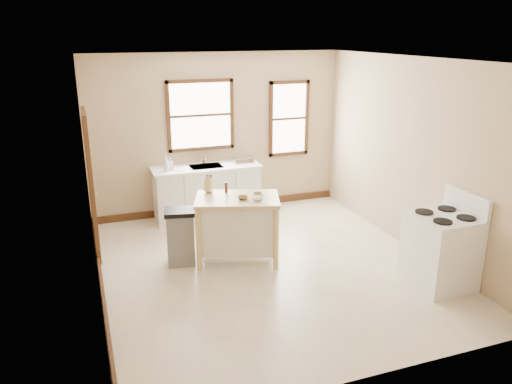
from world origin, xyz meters
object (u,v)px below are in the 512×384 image
at_px(kitchen_island, 238,229).
at_px(bowl_a, 243,198).
at_px(soap_bottle_b, 171,164).
at_px(dish_rack, 243,160).
at_px(pepper_grinder, 226,187).
at_px(bowl_b, 258,194).
at_px(gas_stove, 442,241).
at_px(bowl_c, 257,198).
at_px(trash_bin, 181,237).
at_px(soap_bottle_a, 166,164).
at_px(knife_block, 209,185).

distance_m(kitchen_island, bowl_a, 0.50).
bearing_deg(soap_bottle_b, kitchen_island, -62.71).
relative_size(dish_rack, pepper_grinder, 2.40).
relative_size(bowl_b, gas_stove, 0.12).
bearing_deg(pepper_grinder, kitchen_island, -73.73).
bearing_deg(bowl_c, dish_rack, 77.27).
bearing_deg(soap_bottle_b, gas_stove, -40.83).
xyz_separation_m(trash_bin, gas_stove, (3.00, -1.70, 0.21)).
distance_m(soap_bottle_b, gas_stove, 4.42).
height_order(soap_bottle_a, bowl_a, soap_bottle_a).
height_order(kitchen_island, trash_bin, kitchen_island).
bearing_deg(bowl_a, gas_stove, -33.99).
bearing_deg(bowl_a, knife_block, 127.45).
height_order(soap_bottle_b, bowl_b, soap_bottle_b).
relative_size(bowl_b, trash_bin, 0.18).
xyz_separation_m(soap_bottle_a, pepper_grinder, (0.59, -1.49, -0.03)).
xyz_separation_m(kitchen_island, knife_block, (-0.31, 0.37, 0.57)).
distance_m(soap_bottle_a, dish_rack, 1.36).
xyz_separation_m(dish_rack, bowl_c, (-0.47, -2.06, -0.00)).
distance_m(dish_rack, bowl_b, 1.92).
bearing_deg(dish_rack, soap_bottle_a, -167.22).
distance_m(bowl_b, gas_stove, 2.48).
height_order(dish_rack, kitchen_island, dish_rack).
xyz_separation_m(pepper_grinder, bowl_c, (0.30, -0.46, -0.05)).
distance_m(bowl_b, bowl_c, 0.20).
height_order(bowl_a, gas_stove, gas_stove).
distance_m(knife_block, trash_bin, 0.83).
bearing_deg(bowl_a, soap_bottle_a, 111.08).
xyz_separation_m(bowl_b, gas_stove, (1.91, -1.54, -0.35)).
bearing_deg(soap_bottle_b, trash_bin, -87.20).
distance_m(soap_bottle_b, dish_rack, 1.28).
xyz_separation_m(bowl_a, trash_bin, (-0.84, 0.25, -0.56)).
relative_size(soap_bottle_b, bowl_b, 1.36).
bearing_deg(dish_rack, pepper_grinder, -107.45).
distance_m(pepper_grinder, trash_bin, 0.94).
height_order(trash_bin, gas_stove, gas_stove).
height_order(soap_bottle_a, kitchen_island, soap_bottle_a).
bearing_deg(bowl_a, bowl_b, 18.39).
distance_m(dish_rack, bowl_a, 2.07).
relative_size(pepper_grinder, bowl_c, 0.95).
relative_size(kitchen_island, gas_stove, 0.95).
distance_m(soap_bottle_a, bowl_c, 2.15).
bearing_deg(knife_block, dish_rack, 94.31).
bearing_deg(gas_stove, soap_bottle_b, 129.53).
relative_size(soap_bottle_a, bowl_c, 1.54).
bearing_deg(trash_bin, kitchen_island, 0.32).
bearing_deg(pepper_grinder, bowl_c, -56.70).
xyz_separation_m(dish_rack, kitchen_island, (-0.69, -1.87, -0.50)).
bearing_deg(knife_block, pepper_grinder, 14.30).
height_order(bowl_a, trash_bin, bowl_a).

